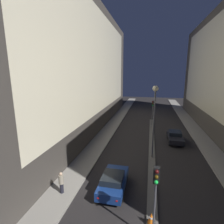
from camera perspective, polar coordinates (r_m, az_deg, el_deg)
building_left at (r=29.47m, az=-9.24°, el=13.50°), size 6.01×44.38×19.81m
median_strip at (r=22.71m, az=12.87°, el=-11.84°), size 0.74×29.02×0.14m
traffic_light_near at (r=10.23m, az=14.04°, el=-22.93°), size 0.32×0.42×4.48m
traffic_light_mid at (r=31.58m, az=13.12°, el=1.41°), size 0.32×0.42×4.48m
street_lamp at (r=18.86m, az=13.74°, el=1.79°), size 0.59×0.59×7.95m
traffic_cone_far at (r=12.92m, az=12.68°, el=-30.75°), size 0.53×0.53×0.74m
car_left_lane at (r=15.17m, az=0.44°, el=-21.73°), size 1.92×4.24×1.49m
car_right_lane at (r=25.76m, az=19.88°, el=-7.65°), size 1.87×4.07×1.50m
pedestrian_on_left_sidewalk at (r=15.10m, az=-16.22°, el=-21.14°), size 0.39×0.39×1.74m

